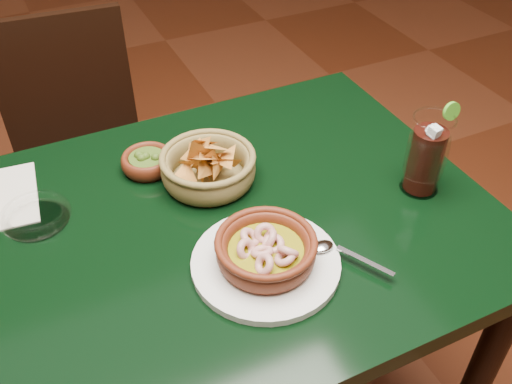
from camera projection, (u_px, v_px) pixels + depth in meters
name	position (u px, v px, depth m)	size (l,w,h in m)	color
dining_table	(189.00, 266.00, 1.14)	(1.20, 0.80, 0.75)	black
dining_chair	(82.00, 156.00, 1.71)	(0.44, 0.44, 0.88)	black
shrimp_plate	(266.00, 253.00, 0.99)	(0.32, 0.26, 0.08)	silver
chip_basket	(208.00, 167.00, 1.17)	(0.23, 0.23, 0.14)	olive
guacamole_ramekin	(147.00, 161.00, 1.21)	(0.13, 0.13, 0.04)	#521D0E
cola_drink	(426.00, 155.00, 1.12)	(0.17, 0.17, 0.19)	white
glass_ashtray	(36.00, 216.00, 1.09)	(0.14, 0.14, 0.03)	white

